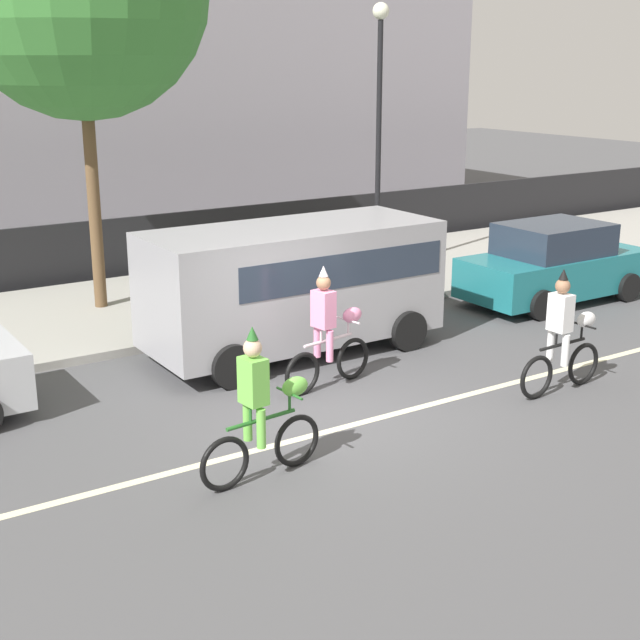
{
  "coord_description": "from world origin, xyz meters",
  "views": [
    {
      "loc": [
        -6.49,
        -9.76,
        4.83
      ],
      "look_at": [
        0.64,
        1.2,
        1.0
      ],
      "focal_mm": 50.0,
      "sensor_mm": 36.0,
      "label": 1
    }
  ],
  "objects_px": {
    "parade_cyclist_zebra": "(564,338)",
    "street_lamp_post": "(379,100)",
    "parade_cyclist_pink": "(329,334)",
    "parked_van_grey": "(296,279)",
    "parade_cyclist_lime": "(262,412)",
    "parked_car_teal": "(554,264)"
  },
  "relations": [
    {
      "from": "parade_cyclist_zebra",
      "to": "parked_car_teal",
      "type": "height_order",
      "value": "parade_cyclist_zebra"
    },
    {
      "from": "parade_cyclist_lime",
      "to": "parked_van_grey",
      "type": "bearing_deg",
      "value": 53.6
    },
    {
      "from": "parade_cyclist_lime",
      "to": "street_lamp_post",
      "type": "height_order",
      "value": "street_lamp_post"
    },
    {
      "from": "parked_car_teal",
      "to": "street_lamp_post",
      "type": "height_order",
      "value": "street_lamp_post"
    },
    {
      "from": "parked_van_grey",
      "to": "street_lamp_post",
      "type": "relative_size",
      "value": 0.85
    },
    {
      "from": "parade_cyclist_lime",
      "to": "parade_cyclist_zebra",
      "type": "distance_m",
      "value": 5.2
    },
    {
      "from": "parade_cyclist_pink",
      "to": "parked_van_grey",
      "type": "xyz_separation_m",
      "value": [
        0.51,
        1.76,
        0.44
      ]
    },
    {
      "from": "parade_cyclist_lime",
      "to": "parked_van_grey",
      "type": "relative_size",
      "value": 0.38
    },
    {
      "from": "parade_cyclist_lime",
      "to": "parade_cyclist_pink",
      "type": "bearing_deg",
      "value": 42.16
    },
    {
      "from": "parade_cyclist_pink",
      "to": "parade_cyclist_zebra",
      "type": "xyz_separation_m",
      "value": [
        2.82,
        -2.08,
        0.0
      ]
    },
    {
      "from": "parade_cyclist_pink",
      "to": "parked_car_teal",
      "type": "xyz_separation_m",
      "value": [
        6.69,
        1.67,
        -0.06
      ]
    },
    {
      "from": "parked_van_grey",
      "to": "parade_cyclist_pink",
      "type": "bearing_deg",
      "value": -106.07
    },
    {
      "from": "parade_cyclist_pink",
      "to": "parked_van_grey",
      "type": "relative_size",
      "value": 0.38
    },
    {
      "from": "parked_car_teal",
      "to": "street_lamp_post",
      "type": "xyz_separation_m",
      "value": [
        -1.79,
        3.73,
        3.21
      ]
    },
    {
      "from": "parade_cyclist_pink",
      "to": "parked_van_grey",
      "type": "height_order",
      "value": "parked_van_grey"
    },
    {
      "from": "parade_cyclist_lime",
      "to": "parade_cyclist_zebra",
      "type": "height_order",
      "value": "same"
    },
    {
      "from": "parade_cyclist_pink",
      "to": "parade_cyclist_zebra",
      "type": "distance_m",
      "value": 3.51
    },
    {
      "from": "parade_cyclist_zebra",
      "to": "street_lamp_post",
      "type": "relative_size",
      "value": 0.33
    },
    {
      "from": "parade_cyclist_zebra",
      "to": "street_lamp_post",
      "type": "distance_m",
      "value": 8.38
    },
    {
      "from": "parade_cyclist_pink",
      "to": "street_lamp_post",
      "type": "distance_m",
      "value": 7.95
    },
    {
      "from": "street_lamp_post",
      "to": "parade_cyclist_pink",
      "type": "bearing_deg",
      "value": -132.23
    },
    {
      "from": "parade_cyclist_zebra",
      "to": "street_lamp_post",
      "type": "bearing_deg",
      "value": 74.45
    }
  ]
}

